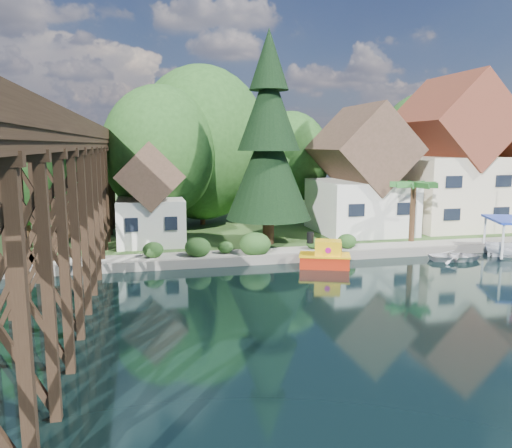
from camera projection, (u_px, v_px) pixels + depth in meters
The scene contains 15 objects.
ground at pixel (363, 294), 27.25m from camera, with size 140.00×140.00×0.00m, color black.
bank at pixel (242, 211), 59.94m from camera, with size 140.00×52.00×0.50m, color #2A471C.
seawall at pixel (367, 254), 35.78m from camera, with size 60.00×0.40×0.62m, color slate.
promenade at pixel (384, 246), 37.44m from camera, with size 50.00×2.60×0.06m, color gray.
trestle_bridge at pixel (61, 194), 27.86m from camera, with size 4.12×44.18×9.30m.
house_left at pixel (360, 179), 43.38m from camera, with size 7.64×8.64×11.02m.
house_center at pixel (450, 163), 45.65m from camera, with size 8.65×9.18×13.89m.
shed at pixel (150, 201), 38.18m from camera, with size 5.09×5.40×7.85m.
bg_trees at pixel (278, 153), 46.78m from camera, with size 49.90×13.30×10.57m.
shrubs at pixel (246, 244), 34.95m from camera, with size 15.76×2.47×1.70m.
conifer at pixel (269, 143), 37.52m from camera, with size 6.51×6.51×16.02m.
palm_tree at pixel (414, 186), 38.68m from camera, with size 3.79×3.79×5.02m.
tugboat at pixel (325, 257), 33.18m from camera, with size 3.76×2.87×2.42m.
boat_white_a at pixel (456, 255), 35.18m from camera, with size 2.64×3.70×0.77m, color silver.
boat_canopy at pixel (511, 241), 36.04m from camera, with size 4.39×5.21×2.85m.
Camera 1 is at (-11.57, -24.33, 8.11)m, focal length 35.00 mm.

